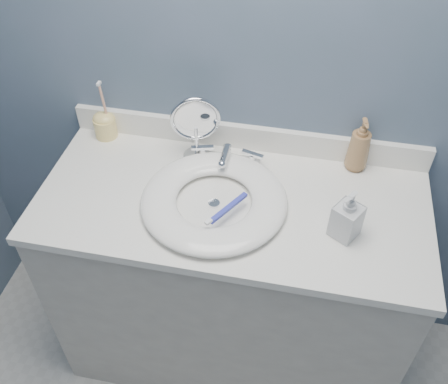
% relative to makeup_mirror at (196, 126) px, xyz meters
% --- Properties ---
extents(back_wall, '(2.20, 0.02, 2.40)m').
position_rel_makeup_mirror_xyz_m(back_wall, '(0.15, 0.10, 0.19)').
color(back_wall, '#485C6C').
rests_on(back_wall, ground).
extents(vanity_cabinet, '(1.20, 0.55, 0.85)m').
position_rel_makeup_mirror_xyz_m(vanity_cabinet, '(0.15, -0.18, -0.59)').
color(vanity_cabinet, beige).
rests_on(vanity_cabinet, ground).
extents(countertop, '(1.22, 0.57, 0.03)m').
position_rel_makeup_mirror_xyz_m(countertop, '(0.15, -0.18, -0.15)').
color(countertop, white).
rests_on(countertop, vanity_cabinet).
extents(backsplash, '(1.22, 0.02, 0.09)m').
position_rel_makeup_mirror_xyz_m(backsplash, '(0.15, 0.09, -0.09)').
color(backsplash, white).
rests_on(backsplash, countertop).
extents(basin, '(0.45, 0.45, 0.04)m').
position_rel_makeup_mirror_xyz_m(basin, '(0.10, -0.21, -0.11)').
color(basin, white).
rests_on(basin, countertop).
extents(drain, '(0.04, 0.04, 0.01)m').
position_rel_makeup_mirror_xyz_m(drain, '(0.10, -0.21, -0.13)').
color(drain, silver).
rests_on(drain, countertop).
extents(faucet, '(0.25, 0.13, 0.07)m').
position_rel_makeup_mirror_xyz_m(faucet, '(0.10, -0.01, -0.10)').
color(faucet, silver).
rests_on(faucet, countertop).
extents(makeup_mirror, '(0.16, 0.09, 0.24)m').
position_rel_makeup_mirror_xyz_m(makeup_mirror, '(0.00, 0.00, 0.00)').
color(makeup_mirror, silver).
rests_on(makeup_mirror, countertop).
extents(soap_bottle_amber, '(0.08, 0.08, 0.19)m').
position_rel_makeup_mirror_xyz_m(soap_bottle_amber, '(0.53, 0.06, -0.04)').
color(soap_bottle_amber, '#996F45').
rests_on(soap_bottle_amber, countertop).
extents(soap_bottle_clear, '(0.10, 0.10, 0.16)m').
position_rel_makeup_mirror_xyz_m(soap_bottle_clear, '(0.50, -0.25, -0.05)').
color(soap_bottle_clear, silver).
rests_on(soap_bottle_clear, countertop).
extents(toothbrush_holder, '(0.08, 0.08, 0.22)m').
position_rel_makeup_mirror_xyz_m(toothbrush_holder, '(-0.34, 0.05, -0.08)').
color(toothbrush_holder, '#F9DB7C').
rests_on(toothbrush_holder, countertop).
extents(toothbrush_lying, '(0.10, 0.16, 0.02)m').
position_rel_makeup_mirror_xyz_m(toothbrush_lying, '(0.15, -0.26, -0.09)').
color(toothbrush_lying, '#323AB4').
rests_on(toothbrush_lying, basin).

